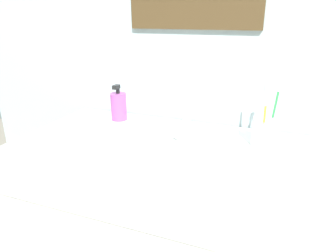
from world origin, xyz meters
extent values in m
cube|color=silver|center=(0.00, 0.38, 1.20)|extent=(2.28, 0.04, 2.40)
cube|color=white|center=(0.00, 0.00, 0.81)|extent=(1.08, 0.68, 0.04)
ellipsoid|color=white|center=(0.02, -0.01, 0.77)|extent=(0.39, 0.39, 0.12)
torus|color=white|center=(0.02, -0.01, 0.83)|extent=(0.45, 0.45, 0.02)
cylinder|color=#595B60|center=(0.02, -0.01, 0.72)|extent=(0.03, 0.03, 0.01)
cylinder|color=silver|center=(0.02, 0.22, 0.88)|extent=(0.02, 0.02, 0.09)
cylinder|color=silver|center=(0.02, 0.16, 0.88)|extent=(0.02, 0.13, 0.06)
cylinder|color=silver|center=(0.02, 0.23, 0.93)|extent=(0.01, 0.05, 0.01)
cylinder|color=white|center=(0.31, 0.17, 0.88)|extent=(0.08, 0.08, 0.10)
cylinder|color=yellow|center=(0.31, 0.14, 0.92)|extent=(0.01, 0.03, 0.17)
cube|color=white|center=(0.31, 0.13, 1.00)|extent=(0.01, 0.02, 0.03)
cylinder|color=green|center=(0.34, 0.19, 0.94)|extent=(0.03, 0.03, 0.20)
cube|color=white|center=(0.34, 0.20, 1.04)|extent=(0.02, 0.02, 0.03)
cylinder|color=white|center=(0.31, 0.20, 0.94)|extent=(0.02, 0.02, 0.19)
cube|color=white|center=(0.30, 0.20, 1.03)|extent=(0.01, 0.02, 0.02)
cylinder|color=#B24CA5|center=(-0.29, 0.25, 0.89)|extent=(0.07, 0.07, 0.12)
cylinder|color=black|center=(-0.29, 0.25, 0.96)|extent=(0.02, 0.02, 0.02)
cube|color=black|center=(-0.29, 0.24, 0.98)|extent=(0.02, 0.04, 0.02)
camera|label=1|loc=(0.36, -0.85, 1.26)|focal=32.50mm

